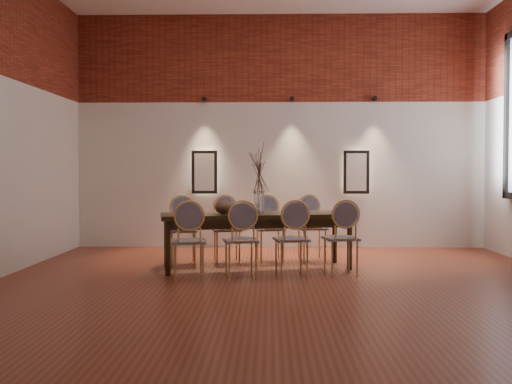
{
  "coord_description": "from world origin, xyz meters",
  "views": [
    {
      "loc": [
        -0.17,
        -6.82,
        1.32
      ],
      "look_at": [
        -0.35,
        0.82,
        1.05
      ],
      "focal_mm": 42.0,
      "sensor_mm": 36.0,
      "label": 1
    }
  ],
  "objects_px": {
    "chair_near_a": "(188,241)",
    "chair_far_a": "(183,230)",
    "chair_far_d": "(312,228)",
    "book": "(249,212)",
    "chair_near_d": "(341,238)",
    "chair_near_b": "(241,240)",
    "chair_far_c": "(270,229)",
    "chair_far_b": "(227,229)",
    "bowl": "(224,207)",
    "vase": "(259,202)",
    "chair_near_c": "(291,239)",
    "dining_table": "(257,241)"
  },
  "relations": [
    {
      "from": "chair_far_b",
      "to": "bowl",
      "type": "distance_m",
      "value": 0.84
    },
    {
      "from": "chair_far_d",
      "to": "chair_near_c",
      "type": "bearing_deg",
      "value": 65.18
    },
    {
      "from": "chair_near_b",
      "to": "chair_near_c",
      "type": "relative_size",
      "value": 1.0
    },
    {
      "from": "dining_table",
      "to": "book",
      "type": "xyz_separation_m",
      "value": [
        -0.11,
        0.1,
        0.39
      ]
    },
    {
      "from": "book",
      "to": "chair_near_d",
      "type": "bearing_deg",
      "value": -26.59
    },
    {
      "from": "chair_far_b",
      "to": "chair_far_c",
      "type": "relative_size",
      "value": 1.0
    },
    {
      "from": "chair_near_d",
      "to": "chair_far_d",
      "type": "height_order",
      "value": "same"
    },
    {
      "from": "chair_far_d",
      "to": "vase",
      "type": "relative_size",
      "value": 3.13
    },
    {
      "from": "chair_far_a",
      "to": "vase",
      "type": "bearing_deg",
      "value": 145.11
    },
    {
      "from": "dining_table",
      "to": "bowl",
      "type": "xyz_separation_m",
      "value": [
        -0.44,
        -0.14,
        0.46
      ]
    },
    {
      "from": "chair_far_b",
      "to": "bowl",
      "type": "bearing_deg",
      "value": 79.69
    },
    {
      "from": "chair_near_d",
      "to": "chair_far_c",
      "type": "height_order",
      "value": "same"
    },
    {
      "from": "bowl",
      "to": "chair_far_c",
      "type": "bearing_deg",
      "value": 54.91
    },
    {
      "from": "chair_far_b",
      "to": "book",
      "type": "distance_m",
      "value": 0.68
    },
    {
      "from": "dining_table",
      "to": "chair_far_d",
      "type": "relative_size",
      "value": 2.72
    },
    {
      "from": "chair_near_a",
      "to": "chair_near_b",
      "type": "height_order",
      "value": "same"
    },
    {
      "from": "dining_table",
      "to": "vase",
      "type": "height_order",
      "value": "vase"
    },
    {
      "from": "chair_near_d",
      "to": "vase",
      "type": "relative_size",
      "value": 3.13
    },
    {
      "from": "chair_near_d",
      "to": "chair_far_c",
      "type": "xyz_separation_m",
      "value": [
        -0.89,
        1.23,
        0.0
      ]
    },
    {
      "from": "chair_near_a",
      "to": "vase",
      "type": "height_order",
      "value": "vase"
    },
    {
      "from": "chair_far_d",
      "to": "bowl",
      "type": "bearing_deg",
      "value": 27.68
    },
    {
      "from": "chair_far_d",
      "to": "vase",
      "type": "distance_m",
      "value": 1.23
    },
    {
      "from": "vase",
      "to": "bowl",
      "type": "xyz_separation_m",
      "value": [
        -0.47,
        -0.14,
        -0.06
      ]
    },
    {
      "from": "chair_near_a",
      "to": "bowl",
      "type": "bearing_deg",
      "value": 51.81
    },
    {
      "from": "chair_far_a",
      "to": "chair_near_a",
      "type": "bearing_deg",
      "value": 90.0
    },
    {
      "from": "chair_near_a",
      "to": "chair_near_d",
      "type": "relative_size",
      "value": 1.0
    },
    {
      "from": "chair_near_a",
      "to": "book",
      "type": "xyz_separation_m",
      "value": [
        0.7,
        0.96,
        0.3
      ]
    },
    {
      "from": "chair_near_b",
      "to": "chair_far_d",
      "type": "distance_m",
      "value": 1.88
    },
    {
      "from": "bowl",
      "to": "chair_far_a",
      "type": "bearing_deg",
      "value": 135.39
    },
    {
      "from": "chair_far_b",
      "to": "chair_near_c",
      "type": "bearing_deg",
      "value": 114.82
    },
    {
      "from": "chair_far_c",
      "to": "chair_far_a",
      "type": "bearing_deg",
      "value": 0.0
    },
    {
      "from": "chair_far_c",
      "to": "vase",
      "type": "xyz_separation_m",
      "value": [
        -0.15,
        -0.73,
        0.43
      ]
    },
    {
      "from": "chair_far_d",
      "to": "book",
      "type": "relative_size",
      "value": 3.62
    },
    {
      "from": "chair_near_c",
      "to": "chair_far_c",
      "type": "bearing_deg",
      "value": 90.0
    },
    {
      "from": "chair_far_a",
      "to": "chair_far_b",
      "type": "distance_m",
      "value": 0.64
    },
    {
      "from": "chair_far_b",
      "to": "chair_near_d",
      "type": "bearing_deg",
      "value": 132.76
    },
    {
      "from": "chair_near_a",
      "to": "chair_far_b",
      "type": "height_order",
      "value": "same"
    },
    {
      "from": "chair_near_a",
      "to": "chair_far_a",
      "type": "relative_size",
      "value": 1.0
    },
    {
      "from": "chair_far_d",
      "to": "book",
      "type": "distance_m",
      "value": 1.23
    },
    {
      "from": "chair_near_c",
      "to": "book",
      "type": "bearing_deg",
      "value": 116.68
    },
    {
      "from": "chair_near_a",
      "to": "chair_far_d",
      "type": "height_order",
      "value": "same"
    },
    {
      "from": "chair_far_a",
      "to": "chair_far_c",
      "type": "xyz_separation_m",
      "value": [
        1.25,
        0.25,
        0.0
      ]
    },
    {
      "from": "dining_table",
      "to": "chair_near_d",
      "type": "height_order",
      "value": "chair_near_d"
    },
    {
      "from": "chair_near_c",
      "to": "chair_near_d",
      "type": "distance_m",
      "value": 0.64
    },
    {
      "from": "chair_near_a",
      "to": "chair_far_b",
      "type": "bearing_deg",
      "value": 65.18
    },
    {
      "from": "book",
      "to": "dining_table",
      "type": "bearing_deg",
      "value": -42.5
    },
    {
      "from": "chair_far_a",
      "to": "chair_far_c",
      "type": "height_order",
      "value": "same"
    },
    {
      "from": "dining_table",
      "to": "chair_far_b",
      "type": "distance_m",
      "value": 0.77
    },
    {
      "from": "chair_near_a",
      "to": "book",
      "type": "bearing_deg",
      "value": 42.89
    },
    {
      "from": "dining_table",
      "to": "chair_near_a",
      "type": "height_order",
      "value": "chair_near_a"
    }
  ]
}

